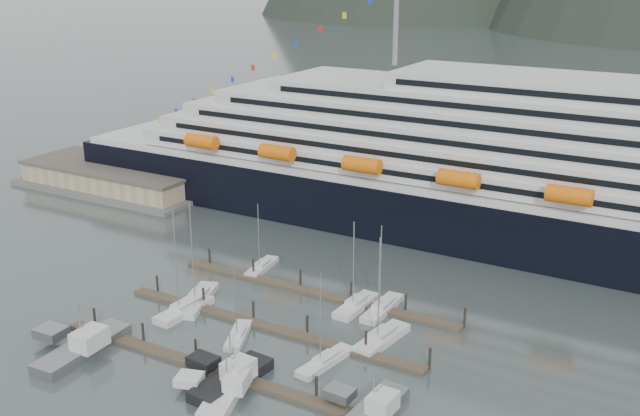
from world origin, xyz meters
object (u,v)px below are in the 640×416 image
at_px(sailboat_h, 382,339).
at_px(trawler_b, 231,377).
at_px(sailboat_g, 382,309).
at_px(trawler_a, 82,347).
at_px(warehouse, 115,179).
at_px(sailboat_d, 325,362).
at_px(sailboat_a, 184,310).
at_px(sailboat_f, 356,306).
at_px(sailboat_c, 238,336).
at_px(trawler_c, 226,388).
at_px(sailboat_b, 198,300).
at_px(sailboat_e, 262,267).
at_px(trawler_d, 372,410).
at_px(cruise_ship, 605,189).

bearing_deg(sailboat_h, trawler_b, 156.01).
height_order(sailboat_g, trawler_a, sailboat_g).
height_order(warehouse, sailboat_d, sailboat_d).
xyz_separation_m(sailboat_a, sailboat_f, (21.14, 13.88, -0.03)).
bearing_deg(trawler_b, sailboat_c, 35.44).
bearing_deg(trawler_c, sailboat_d, -47.00).
xyz_separation_m(sailboat_d, sailboat_f, (-3.94, 16.27, 0.04)).
height_order(warehouse, sailboat_b, sailboat_b).
xyz_separation_m(sailboat_c, trawler_b, (6.06, -9.96, 0.58)).
height_order(sailboat_f, trawler_a, sailboat_f).
xyz_separation_m(sailboat_f, trawler_a, (-25.23, -29.74, 0.55)).
bearing_deg(sailboat_d, sailboat_e, 57.65).
bearing_deg(trawler_d, sailboat_h, 24.68).
height_order(sailboat_b, sailboat_f, sailboat_b).
bearing_deg(sailboat_e, sailboat_c, -161.79).
bearing_deg(warehouse, sailboat_b, -35.03).
height_order(warehouse, trawler_b, trawler_b).
height_order(sailboat_b, sailboat_e, sailboat_b).
bearing_deg(sailboat_c, cruise_ship, -55.84).
bearing_deg(sailboat_e, trawler_c, -160.47).
relative_size(cruise_ship, trawler_d, 17.74).
distance_m(sailboat_c, sailboat_d, 13.72).
bearing_deg(sailboat_a, trawler_d, -101.98).
relative_size(sailboat_d, sailboat_e, 1.10).
height_order(warehouse, sailboat_a, sailboat_a).
bearing_deg(cruise_ship, sailboat_h, -112.04).
xyz_separation_m(sailboat_f, trawler_d, (14.18, -23.56, 0.45)).
bearing_deg(cruise_ship, sailboat_d, -112.18).
height_order(sailboat_b, trawler_b, sailboat_b).
distance_m(sailboat_g, trawler_b, 28.32).
distance_m(cruise_ship, sailboat_b, 70.95).
bearing_deg(sailboat_f, sailboat_d, -163.90).
bearing_deg(sailboat_g, sailboat_c, 141.61).
bearing_deg(sailboat_a, sailboat_h, -73.91).
height_order(sailboat_e, sailboat_g, sailboat_g).
bearing_deg(sailboat_c, warehouse, 33.64).
height_order(trawler_a, trawler_d, trawler_a).
xyz_separation_m(trawler_c, trawler_d, (17.03, 4.61, 0.05)).
xyz_separation_m(sailboat_b, trawler_a, (-3.69, -19.48, 0.53)).
bearing_deg(trawler_b, sailboat_e, 32.11).
relative_size(sailboat_a, sailboat_b, 1.00).
height_order(sailboat_e, trawler_a, sailboat_e).
relative_size(warehouse, sailboat_f, 3.18).
height_order(sailboat_d, trawler_a, sailboat_d).
relative_size(cruise_ship, sailboat_e, 17.30).
bearing_deg(sailboat_d, sailboat_f, 22.75).
bearing_deg(sailboat_b, sailboat_e, -23.61).
xyz_separation_m(cruise_ship, sailboat_f, (-26.96, -40.21, -11.60)).
bearing_deg(sailboat_g, warehouse, 71.23).
distance_m(cruise_ship, sailboat_d, 62.08).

